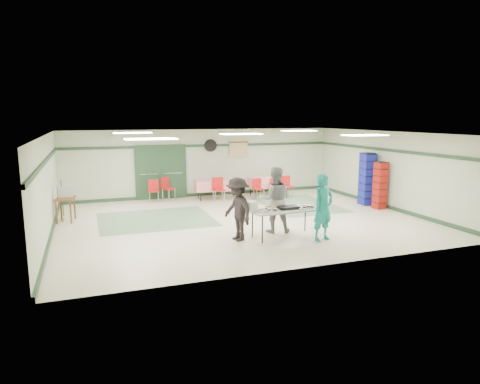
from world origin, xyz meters
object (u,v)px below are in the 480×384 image
object	(u,v)px
volunteer_dark	(238,209)
crate_stack_red	(380,185)
chair_a	(276,186)
dining_table_b	(217,185)
crate_stack_blue_b	(368,180)
dining_table_a	(269,182)
chair_loose_a	(167,186)
printer_table	(65,202)
chair_d	(218,187)
broom	(63,200)
chair_loose_b	(154,188)
office_printer	(65,191)
crate_stack_blue_a	(367,179)
volunteer_grey	(275,200)
chair_c	(286,184)
serving_table	(285,211)
volunteer_teal	(323,207)
chair_b	(258,187)

from	to	relation	value
volunteer_dark	crate_stack_red	world-z (taller)	volunteer_dark
volunteer_dark	chair_a	size ratio (longest dim) A/B	2.09
dining_table_b	crate_stack_blue_b	bearing A→B (deg)	-25.55
dining_table_a	chair_loose_a	size ratio (longest dim) A/B	1.90
dining_table_a	printer_table	world-z (taller)	dining_table_a
chair_d	broom	xyz separation A→B (m)	(-5.41, -1.15, 0.09)
crate_stack_blue_b	chair_loose_b	bearing A→B (deg)	156.13
chair_a	office_printer	xyz separation A→B (m)	(-7.71, -1.08, 0.43)
crate_stack_red	office_printer	distance (m)	10.49
chair_d	crate_stack_blue_a	distance (m)	5.49
volunteer_grey	crate_stack_blue_a	bearing A→B (deg)	-137.58
crate_stack_blue_b	chair_d	bearing A→B (deg)	154.45
crate_stack_blue_a	broom	xyz separation A→B (m)	(-10.38, 1.15, -0.29)
chair_c	printer_table	size ratio (longest dim) A/B	1.00
serving_table	chair_a	distance (m)	5.60
chair_c	chair_d	bearing A→B (deg)	179.57
volunteer_teal	printer_table	xyz separation A→B (m)	(-6.41, 4.47, -0.25)
dining_table_b	chair_c	xyz separation A→B (m)	(2.72, -0.57, -0.04)
dining_table_a	office_printer	xyz separation A→B (m)	(-7.66, -1.65, 0.35)
dining_table_b	crate_stack_blue_b	xyz separation A→B (m)	(4.84, -2.94, 0.37)
dining_table_a	crate_stack_red	distance (m)	4.50
chair_loose_a	crate_stack_blue_a	distance (m)	7.52
printer_table	volunteer_dark	bearing A→B (deg)	-31.83
broom	chair_d	bearing A→B (deg)	27.05
dining_table_a	chair_d	size ratio (longest dim) A/B	1.81
chair_a	chair_d	bearing A→B (deg)	167.65
volunteer_dark	crate_stack_blue_a	size ratio (longest dim) A/B	0.87
volunteer_teal	crate_stack_blue_b	xyz separation A→B (m)	(3.89, 3.43, 0.07)
crate_stack_red	crate_stack_blue_b	bearing A→B (deg)	90.00
chair_a	printer_table	distance (m)	7.82
volunteer_grey	dining_table_a	xyz separation A→B (m)	(2.10, 5.19, -0.35)
volunteer_dark	chair_loose_a	bearing A→B (deg)	173.73
crate_stack_blue_a	volunteer_teal	bearing A→B (deg)	-138.00
dining_table_a	chair_loose_a	distance (m)	4.12
chair_d	printer_table	size ratio (longest dim) A/B	1.09
crate_stack_red	office_printer	xyz separation A→B (m)	(-10.30, 1.99, 0.09)
volunteer_grey	dining_table_b	size ratio (longest dim) A/B	1.04
dining_table_a	chair_loose_a	bearing A→B (deg)	170.51
crate_stack_red	crate_stack_blue_b	distance (m)	0.71
dining_table_a	chair_loose_a	world-z (taller)	chair_loose_a
volunteer_teal	crate_stack_blue_a	size ratio (longest dim) A/B	0.92
chair_loose_b	dining_table_a	bearing A→B (deg)	4.07
serving_table	chair_b	xyz separation A→B (m)	(1.33, 5.19, -0.22)
chair_b	printer_table	xyz separation A→B (m)	(-6.94, -1.33, 0.12)
volunteer_grey	dining_table_a	world-z (taller)	volunteer_grey
volunteer_grey	crate_stack_blue_b	world-z (taller)	crate_stack_blue_b
serving_table	printer_table	distance (m)	6.81
dining_table_b	broom	size ratio (longest dim) A/B	1.39
volunteer_grey	printer_table	world-z (taller)	volunteer_grey
serving_table	printer_table	world-z (taller)	serving_table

